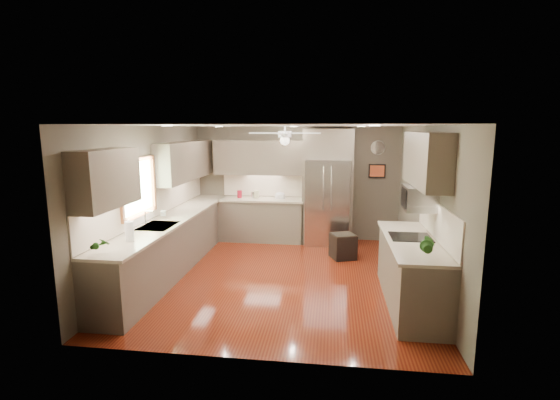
% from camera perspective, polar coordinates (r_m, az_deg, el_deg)
% --- Properties ---
extents(floor, '(5.00, 5.00, 0.00)m').
position_cam_1_polar(floor, '(6.93, 0.35, -10.72)').
color(floor, '#4B130A').
rests_on(floor, ground).
extents(ceiling, '(5.00, 5.00, 0.00)m').
position_cam_1_polar(ceiling, '(6.48, 0.37, 10.42)').
color(ceiling, white).
rests_on(ceiling, ground).
extents(wall_back, '(4.50, 0.00, 4.50)m').
position_cam_1_polar(wall_back, '(9.05, 2.31, 2.38)').
color(wall_back, brown).
rests_on(wall_back, ground).
extents(wall_front, '(4.50, 0.00, 4.50)m').
position_cam_1_polar(wall_front, '(4.19, -3.88, -6.74)').
color(wall_front, brown).
rests_on(wall_front, ground).
extents(wall_left, '(0.00, 5.00, 5.00)m').
position_cam_1_polar(wall_left, '(7.22, -17.66, -0.06)').
color(wall_left, brown).
rests_on(wall_left, ground).
extents(wall_right, '(0.00, 5.00, 5.00)m').
position_cam_1_polar(wall_right, '(6.70, 19.81, -0.93)').
color(wall_right, brown).
rests_on(wall_right, ground).
extents(canister_a, '(0.14, 0.14, 0.17)m').
position_cam_1_polar(canister_a, '(9.00, -5.71, 0.81)').
color(canister_a, maroon).
rests_on(canister_a, back_run).
extents(canister_b, '(0.11, 0.11, 0.13)m').
position_cam_1_polar(canister_b, '(8.95, -3.79, 0.72)').
color(canister_b, silver).
rests_on(canister_b, back_run).
extents(canister_c, '(0.12, 0.12, 0.17)m').
position_cam_1_polar(canister_c, '(8.91, -3.30, 0.82)').
color(canister_c, '#B5B388').
rests_on(canister_c, back_run).
extents(soap_bottle, '(0.10, 0.11, 0.18)m').
position_cam_1_polar(soap_bottle, '(7.23, -16.06, -1.75)').
color(soap_bottle, white).
rests_on(soap_bottle, left_run).
extents(potted_plant_left, '(0.16, 0.13, 0.28)m').
position_cam_1_polar(potted_plant_left, '(5.37, -23.93, -5.73)').
color(potted_plant_left, '#215217').
rests_on(potted_plant_left, left_run).
extents(potted_plant_right, '(0.20, 0.17, 0.35)m').
position_cam_1_polar(potted_plant_right, '(5.06, 20.12, -6.01)').
color(potted_plant_right, '#215217').
rests_on(potted_plant_right, right_run).
extents(bowl, '(0.25, 0.25, 0.06)m').
position_cam_1_polar(bowl, '(8.83, 0.01, 0.34)').
color(bowl, '#B5B388').
rests_on(bowl, back_run).
extents(left_run, '(0.65, 4.70, 1.45)m').
position_cam_1_polar(left_run, '(7.40, -14.77, -5.75)').
color(left_run, brown).
rests_on(left_run, ground).
extents(back_run, '(1.85, 0.65, 1.45)m').
position_cam_1_polar(back_run, '(8.99, -2.51, -2.64)').
color(back_run, brown).
rests_on(back_run, ground).
extents(uppers, '(4.50, 4.70, 0.95)m').
position_cam_1_polar(uppers, '(7.33, -4.73, 5.43)').
color(uppers, brown).
rests_on(uppers, wall_left).
extents(window, '(0.05, 1.12, 0.92)m').
position_cam_1_polar(window, '(6.72, -19.36, 1.71)').
color(window, '#BFF2B2').
rests_on(window, wall_left).
extents(sink, '(0.50, 0.70, 0.32)m').
position_cam_1_polar(sink, '(6.71, -16.83, -3.75)').
color(sink, silver).
rests_on(sink, left_run).
extents(refrigerator, '(1.06, 0.75, 2.45)m').
position_cam_1_polar(refrigerator, '(8.68, 6.71, 1.58)').
color(refrigerator, silver).
rests_on(refrigerator, ground).
extents(right_run, '(0.70, 2.20, 1.45)m').
position_cam_1_polar(right_run, '(6.08, 17.99, -9.42)').
color(right_run, brown).
rests_on(right_run, ground).
extents(microwave, '(0.43, 0.55, 0.34)m').
position_cam_1_polar(microwave, '(6.09, 18.97, 0.25)').
color(microwave, silver).
rests_on(microwave, wall_right).
extents(ceiling_fan, '(1.18, 1.18, 0.32)m').
position_cam_1_polar(ceiling_fan, '(6.78, 0.68, 8.99)').
color(ceiling_fan, white).
rests_on(ceiling_fan, ceiling).
extents(recessed_lights, '(2.84, 3.14, 0.01)m').
position_cam_1_polar(recessed_lights, '(6.88, 0.45, 10.35)').
color(recessed_lights, white).
rests_on(recessed_lights, ceiling).
extents(wall_clock, '(0.30, 0.03, 0.30)m').
position_cam_1_polar(wall_clock, '(8.98, 13.62, 7.17)').
color(wall_clock, white).
rests_on(wall_clock, wall_back).
extents(framed_print, '(0.36, 0.03, 0.30)m').
position_cam_1_polar(framed_print, '(9.01, 13.49, 3.99)').
color(framed_print, black).
rests_on(framed_print, wall_back).
extents(stool, '(0.54, 0.54, 0.49)m').
position_cam_1_polar(stool, '(7.89, 8.85, -6.41)').
color(stool, black).
rests_on(stool, ground).
extents(paper_towel, '(0.12, 0.12, 0.29)m').
position_cam_1_polar(paper_towel, '(5.89, -20.41, -4.13)').
color(paper_towel, white).
rests_on(paper_towel, left_run).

